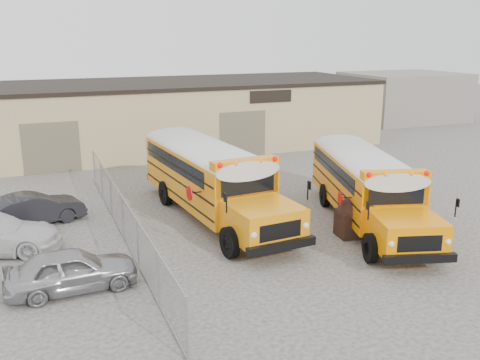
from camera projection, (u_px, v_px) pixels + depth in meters
name	position (u px, v px, depth m)	size (l,w,h in m)	color
ground	(292.00, 243.00, 20.84)	(120.00, 120.00, 0.00)	#3F3D3A
warehouse	(165.00, 114.00, 38.12)	(30.20, 10.20, 4.67)	tan
chainlink_fence	(123.00, 217.00, 21.14)	(0.07, 18.07, 1.81)	gray
distant_building_right	(403.00, 97.00, 50.36)	(10.00, 8.00, 4.40)	gray
school_bus_left	(160.00, 146.00, 29.55)	(3.77, 11.51, 3.31)	orange
school_bus_right	(329.00, 151.00, 29.03)	(5.37, 10.75, 3.06)	#FF8700
tarp_bundle	(352.00, 216.00, 21.38)	(1.20, 1.20, 1.63)	black
car_silver	(72.00, 270.00, 16.85)	(1.64, 4.08, 1.39)	#A3A4A8
car_dark	(33.00, 209.00, 22.71)	(1.46, 4.20, 1.38)	black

